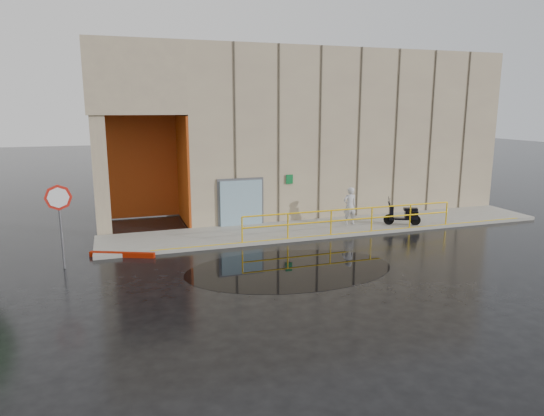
{
  "coord_description": "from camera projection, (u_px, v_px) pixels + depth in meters",
  "views": [
    {
      "loc": [
        -5.17,
        -14.53,
        5.29
      ],
      "look_at": [
        0.68,
        3.0,
        1.46
      ],
      "focal_mm": 32.0,
      "sensor_mm": 36.0,
      "label": 1
    }
  ],
  "objects": [
    {
      "name": "scooter",
      "position": [
        403.0,
        209.0,
        21.52
      ],
      "size": [
        1.65,
        1.12,
        1.25
      ],
      "rotation": [
        0.0,
        0.0,
        -0.43
      ],
      "color": "black",
      "rests_on": "sidewalk"
    },
    {
      "name": "ground",
      "position": [
        281.0,
        269.0,
        16.17
      ],
      "size": [
        120.0,
        120.0,
        0.0
      ],
      "primitive_type": "plane",
      "color": "black",
      "rests_on": "ground"
    },
    {
      "name": "building",
      "position": [
        302.0,
        127.0,
        27.1
      ],
      "size": [
        20.0,
        10.17,
        8.0
      ],
      "color": "tan",
      "rests_on": "ground"
    },
    {
      "name": "red_curb",
      "position": [
        122.0,
        255.0,
        17.48
      ],
      "size": [
        2.27,
        1.13,
        0.18
      ],
      "primitive_type": "cube",
      "rotation": [
        0.0,
        0.0,
        -0.41
      ],
      "color": "#891401",
      "rests_on": "ground"
    },
    {
      "name": "guardrail",
      "position": [
        352.0,
        220.0,
        20.28
      ],
      "size": [
        9.56,
        0.06,
        1.03
      ],
      "color": "yellow",
      "rests_on": "sidewalk"
    },
    {
      "name": "puddle",
      "position": [
        290.0,
        269.0,
        16.17
      ],
      "size": [
        7.31,
        4.83,
        0.01
      ],
      "primitive_type": "cube",
      "rotation": [
        0.0,
        0.0,
        -0.08
      ],
      "color": "black",
      "rests_on": "ground"
    },
    {
      "name": "stop_sign",
      "position": [
        59.0,
        209.0,
        15.81
      ],
      "size": [
        0.86,
        0.13,
        2.86
      ],
      "rotation": [
        0.0,
        0.0,
        -0.31
      ],
      "color": "slate",
      "rests_on": "ground"
    },
    {
      "name": "person",
      "position": [
        350.0,
        206.0,
        21.61
      ],
      "size": [
        0.62,
        0.42,
        1.69
      ],
      "primitive_type": "imported",
      "rotation": [
        0.0,
        0.0,
        3.12
      ],
      "color": "silver",
      "rests_on": "sidewalk"
    },
    {
      "name": "sidewalk",
      "position": [
        332.0,
        227.0,
        21.57
      ],
      "size": [
        20.0,
        3.0,
        0.15
      ],
      "primitive_type": "cube",
      "color": "gray",
      "rests_on": "ground"
    }
  ]
}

